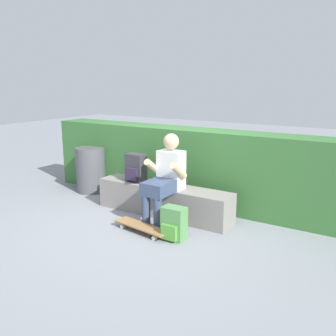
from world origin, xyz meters
name	(u,v)px	position (x,y,z in m)	size (l,w,h in m)	color
ground_plane	(149,222)	(0.00, 0.00, 0.00)	(24.00, 24.00, 0.00)	gray
bench_main	(163,200)	(0.00, 0.36, 0.21)	(2.03, 0.41, 0.43)	gray
person_skater	(165,176)	(0.17, 0.15, 0.63)	(0.49, 0.62, 1.18)	white
skateboard_near_person	(142,227)	(0.13, -0.33, 0.07)	(0.82, 0.31, 0.09)	olive
backpack_on_bench	(136,168)	(-0.48, 0.35, 0.62)	(0.28, 0.23, 0.40)	#333338
backpack_on_ground	(174,224)	(0.57, -0.28, 0.19)	(0.28, 0.23, 0.40)	#51894C
hedge_row	(215,169)	(0.46, 1.06, 0.58)	(5.92, 0.52, 1.15)	#356832
trash_bin	(91,170)	(-1.67, 0.65, 0.38)	(0.50, 0.50, 0.76)	#4C4C51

